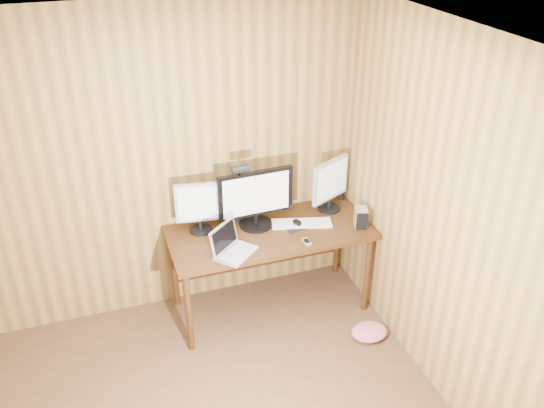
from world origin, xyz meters
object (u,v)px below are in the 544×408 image
mouse (297,223)px  hard_drive (361,217)px  monitor_center (255,198)px  phone (307,241)px  monitor_right (330,184)px  speaker (342,193)px  keyboard (302,223)px  desk (267,239)px  laptop (231,246)px  monitor_left (199,206)px  desk_lamp (239,184)px

mouse → hard_drive: (0.48, -0.17, 0.05)m
monitor_center → phone: monitor_center is taller
hard_drive → phone: hard_drive is taller
monitor_right → phone: monitor_right is taller
monitor_right → speaker: 0.28m
keyboard → phone: (-0.06, -0.26, -0.01)m
desk → monitor_center: monitor_center is taller
laptop → mouse: 0.64m
desk → speaker: 0.81m
mouse → monitor_center: bearing=151.7°
monitor_center → phone: 0.53m
desk → mouse: 0.28m
laptop → phone: size_ratio=3.90×
laptop → speaker: 1.23m
desk → mouse: mouse is taller
laptop → speaker: (1.13, 0.49, 0.01)m
mouse → hard_drive: hard_drive is taller
desk → mouse: size_ratio=14.64×
phone → keyboard: bearing=77.4°
mouse → phone: mouse is taller
monitor_left → phone: bearing=-21.1°
monitor_center → laptop: bearing=-135.5°
mouse → hard_drive: 0.51m
hard_drive → desk: bearing=-179.9°
monitor_right → laptop: bearing=174.2°
keyboard → mouse: size_ratio=4.58×
monitor_center → mouse: size_ratio=5.63×
monitor_left → monitor_right: (1.10, -0.01, 0.02)m
desk → phone: bearing=-56.2°
mouse → speaker: speaker is taller
phone → monitor_center: bearing=129.4°
monitor_left → laptop: size_ratio=1.08×
hard_drive → speaker: hard_drive is taller
monitor_center → speaker: monitor_center is taller
desk → monitor_right: size_ratio=3.55×
desk_lamp → monitor_center: bearing=-39.8°
speaker → desk: bearing=-163.7°
monitor_left → mouse: bearing=-3.4°
monitor_left → keyboard: bearing=-2.8°
speaker → monitor_right: bearing=-143.7°
speaker → laptop: bearing=-156.6°
desk → keyboard: 0.31m
monitor_left → speaker: size_ratio=3.42×
keyboard → mouse: mouse is taller
desk → phone: 0.40m
keyboard → speaker: speaker is taller
hard_drive → desk_lamp: (-0.91, 0.33, 0.29)m
hard_drive → desk_lamp: bearing=178.0°
monitor_right → speaker: monitor_right is taller
keyboard → hard_drive: hard_drive is taller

